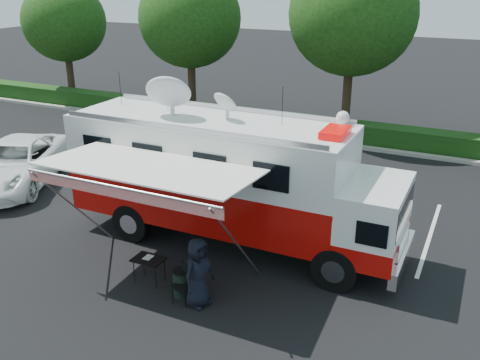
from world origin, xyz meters
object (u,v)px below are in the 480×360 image
object	(u,v)px
white_suv	(19,183)
folding_table	(149,260)
command_truck	(230,179)
trash_bin	(182,283)

from	to	relation	value
white_suv	folding_table	xyz separation A→B (m)	(8.85, -3.76, 0.67)
command_truck	folding_table	bearing A→B (deg)	-107.37
white_suv	trash_bin	xyz separation A→B (m)	(9.99, -3.94, 0.38)
trash_bin	white_suv	bearing A→B (deg)	158.48
trash_bin	folding_table	bearing A→B (deg)	171.01
white_suv	trash_bin	bearing A→B (deg)	-44.34
command_truck	folding_table	distance (m)	3.48
trash_bin	command_truck	bearing A→B (deg)	93.49
command_truck	trash_bin	distance (m)	3.64
command_truck	trash_bin	xyz separation A→B (m)	(0.20, -3.20, -1.73)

